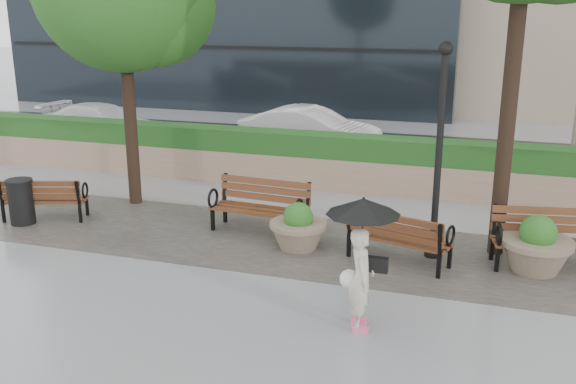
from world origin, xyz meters
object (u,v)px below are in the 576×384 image
(bench_1, at_px, (260,217))
(bench_3, at_px, (549,252))
(lamppost, at_px, (438,167))
(car_right, at_px, (311,131))
(bench_0, at_px, (45,207))
(car_left, at_px, (103,124))
(pedestrian, at_px, (362,251))
(bench_2, at_px, (398,248))
(planter_right, at_px, (536,250))
(trash_bin, at_px, (21,203))
(planter_left, at_px, (298,231))

(bench_1, bearing_deg, bench_3, 1.91)
(lamppost, xyz_separation_m, car_right, (-4.37, 7.35, -0.96))
(bench_0, bearing_deg, car_left, -82.99)
(pedestrian, bearing_deg, bench_0, 54.41)
(bench_3, bearing_deg, bench_0, 172.18)
(bench_2, xyz_separation_m, planter_right, (2.28, 0.34, 0.11))
(car_left, relative_size, pedestrian, 2.29)
(bench_3, distance_m, planter_right, 0.32)
(bench_1, distance_m, lamppost, 3.69)
(bench_1, relative_size, bench_3, 0.99)
(trash_bin, bearing_deg, car_right, 64.16)
(planter_right, bearing_deg, bench_1, 175.20)
(bench_0, bearing_deg, car_right, -132.85)
(lamppost, bearing_deg, bench_2, -138.73)
(planter_left, relative_size, car_left, 0.25)
(bench_0, bearing_deg, bench_1, 170.37)
(planter_left, distance_m, trash_bin, 5.88)
(bench_2, distance_m, lamppost, 1.57)
(bench_0, distance_m, bench_2, 7.46)
(lamppost, relative_size, pedestrian, 2.02)
(bench_1, relative_size, bench_2, 1.05)
(bench_3, height_order, lamppost, lamppost)
(bench_1, relative_size, pedestrian, 1.06)
(planter_right, distance_m, car_right, 9.67)
(pedestrian, bearing_deg, lamppost, -29.44)
(bench_2, bearing_deg, car_left, -17.96)
(planter_right, xyz_separation_m, lamppost, (-1.73, 0.15, 1.28))
(bench_2, bearing_deg, bench_3, -151.10)
(bench_0, distance_m, bench_1, 4.64)
(bench_3, height_order, planter_left, bench_3)
(bench_3, distance_m, car_right, 9.66)
(pedestrian, bearing_deg, trash_bin, 57.68)
(trash_bin, relative_size, pedestrian, 0.48)
(bench_0, height_order, bench_3, bench_3)
(bench_2, bearing_deg, bench_1, 1.52)
(bench_3, distance_m, lamppost, 2.39)
(car_right, bearing_deg, pedestrian, -154.76)
(car_right, bearing_deg, bench_3, -133.24)
(planter_right, bearing_deg, bench_3, 43.18)
(trash_bin, bearing_deg, bench_1, 11.83)
(bench_2, xyz_separation_m, car_right, (-3.82, 7.84, 0.42))
(bench_2, xyz_separation_m, car_left, (-10.79, 7.42, 0.34))
(planter_left, xyz_separation_m, planter_right, (4.15, 0.20, 0.04))
(bench_2, bearing_deg, car_right, -47.48)
(bench_1, relative_size, car_left, 0.46)
(trash_bin, relative_size, car_right, 0.21)
(pedestrian, bearing_deg, car_right, 3.65)
(bench_2, relative_size, car_right, 0.44)
(car_left, height_order, car_right, car_right)
(trash_bin, height_order, car_left, car_left)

